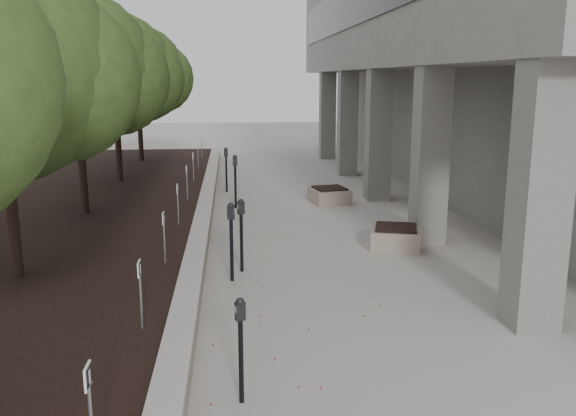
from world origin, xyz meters
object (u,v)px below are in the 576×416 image
crabapple_tree_4 (115,97)px  parking_meter_3 (241,235)px  parking_meter_5 (226,170)px  planter_back (329,195)px  crabapple_tree_5 (138,93)px  parking_meter_1 (241,351)px  parking_meter_2 (231,242)px  parking_meter_4 (235,182)px  planter_front (396,237)px  crabapple_tree_3 (78,104)px  crabapple_tree_2 (3,116)px

crabapple_tree_4 → parking_meter_3: (3.87, -8.90, -2.39)m
parking_meter_5 → parking_meter_3: bearing=-83.4°
planter_back → crabapple_tree_5: bearing=131.6°
planter_back → parking_meter_3: bearing=-113.4°
crabapple_tree_4 → parking_meter_1: bearing=-74.8°
parking_meter_2 → parking_meter_1: bearing=-79.2°
parking_meter_4 → planter_front: 5.84m
parking_meter_1 → planter_front: bearing=41.7°
parking_meter_4 → planter_back: 2.92m
parking_meter_2 → planter_front: (3.65, 1.93, -0.50)m
parking_meter_2 → planter_back: parking_meter_2 is taller
crabapple_tree_3 → crabapple_tree_2: bearing=-90.0°
parking_meter_5 → crabapple_tree_4: bearing=179.5°
parking_meter_1 → parking_meter_3: size_ratio=0.89×
parking_meter_3 → planter_back: size_ratio=1.38×
parking_meter_2 → parking_meter_4: 6.56m
parking_meter_1 → parking_meter_4: 10.96m
crabapple_tree_4 → parking_meter_3: bearing=-66.5°
crabapple_tree_3 → parking_meter_2: crabapple_tree_3 is taller
parking_meter_5 → planter_back: (3.12, -2.18, -0.50)m
parking_meter_2 → parking_meter_3: (0.19, 0.55, -0.02)m
crabapple_tree_4 → crabapple_tree_5: bearing=90.0°
parking_meter_1 → planter_back: size_ratio=1.23×
crabapple_tree_2 → parking_meter_5: size_ratio=3.64×
crabapple_tree_2 → parking_meter_1: size_ratio=4.19×
parking_meter_2 → planter_back: 7.60m
crabapple_tree_4 → parking_meter_1: crabapple_tree_4 is taller
planter_back → crabapple_tree_3: bearing=-159.1°
crabapple_tree_3 → parking_meter_5: bearing=53.2°
planter_front → parking_meter_1: bearing=-119.3°
crabapple_tree_3 → planter_front: size_ratio=5.10×
crabapple_tree_4 → parking_meter_5: (3.52, -0.29, -2.37)m
crabapple_tree_5 → planter_front: 14.78m
crabapple_tree_3 → parking_meter_4: crabapple_tree_3 is taller
crabapple_tree_2 → planter_front: 8.25m
parking_meter_2 → planter_front: size_ratio=1.41×
parking_meter_4 → planter_front: parking_meter_4 is taller
parking_meter_4 → planter_back: bearing=4.7°
parking_meter_4 → parking_meter_3: bearing=-93.0°
parking_meter_1 → parking_meter_2: (-0.10, 4.40, 0.10)m
parking_meter_1 → planter_front: (3.56, 6.34, -0.40)m
parking_meter_1 → planter_back: parking_meter_1 is taller
parking_meter_4 → parking_meter_5: size_ratio=1.05×
parking_meter_3 → planter_front: parking_meter_3 is taller
parking_meter_2 → planter_front: 4.16m
crabapple_tree_5 → planter_back: size_ratio=5.14×
crabapple_tree_2 → parking_meter_3: (3.87, 1.10, -2.39)m
parking_meter_3 → parking_meter_4: size_ratio=0.93×
parking_meter_1 → parking_meter_2: parking_meter_2 is taller
parking_meter_1 → parking_meter_4: bearing=70.9°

